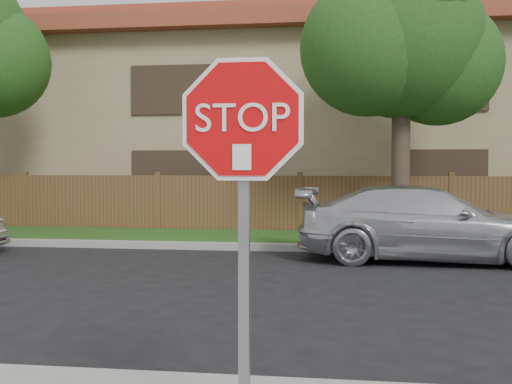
# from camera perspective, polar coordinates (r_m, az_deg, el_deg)

# --- Properties ---
(far_curb) EXTENTS (70.00, 0.30, 0.15)m
(far_curb) POSITION_cam_1_polar(r_m,az_deg,el_deg) (13.26, 3.39, -5.29)
(far_curb) COLOR gray
(far_curb) RESTS_ON ground
(grass_strip) EXTENTS (70.00, 3.00, 0.12)m
(grass_strip) POSITION_cam_1_polar(r_m,az_deg,el_deg) (14.90, 3.85, -4.49)
(grass_strip) COLOR #1E4714
(grass_strip) RESTS_ON ground
(fence) EXTENTS (70.00, 0.12, 1.60)m
(fence) POSITION_cam_1_polar(r_m,az_deg,el_deg) (16.42, 4.22, -1.24)
(fence) COLOR #55361E
(fence) RESTS_ON ground
(apartment_building) EXTENTS (35.20, 9.20, 7.20)m
(apartment_building) POSITION_cam_1_polar(r_m,az_deg,el_deg) (22.04, 5.10, 6.82)
(apartment_building) COLOR #9E8462
(apartment_building) RESTS_ON ground
(tree_mid) EXTENTS (4.80, 3.90, 7.35)m
(tree_mid) POSITION_cam_1_polar(r_m,az_deg,el_deg) (14.91, 13.86, 14.05)
(tree_mid) COLOR #382B21
(tree_mid) RESTS_ON ground
(stop_sign) EXTENTS (1.01, 0.13, 2.55)m
(stop_sign) POSITION_cam_1_polar(r_m,az_deg,el_deg) (3.51, -1.25, 1.69)
(stop_sign) COLOR gray
(stop_sign) RESTS_ON sidewalk_near
(sedan_right) EXTENTS (5.18, 2.27, 1.48)m
(sedan_right) POSITION_cam_1_polar(r_m,az_deg,el_deg) (12.26, 16.03, -2.89)
(sedan_right) COLOR silver
(sedan_right) RESTS_ON ground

